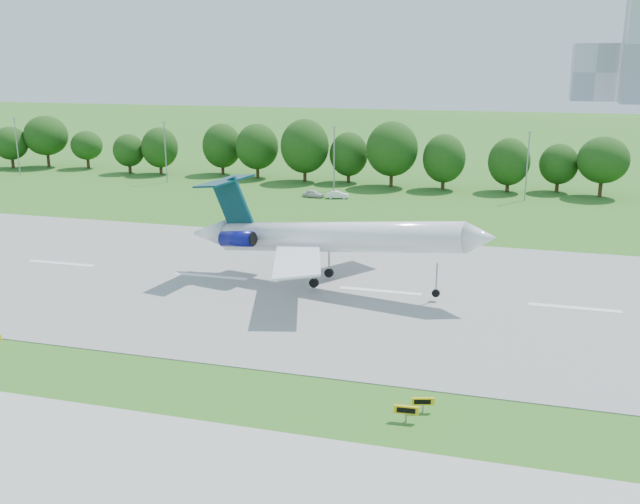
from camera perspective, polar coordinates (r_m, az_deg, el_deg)
The scene contains 9 objects.
ground at distance 55.22m, azimuth -0.16°, elevation -11.18°, with size 600.00×600.00×0.00m, color #2C651A.
runway at distance 77.78m, azimuth 4.86°, elevation -3.16°, with size 400.00×45.00×0.08m, color gray.
tree_line at distance 141.40m, azimuth 10.11°, elevation 7.61°, with size 288.40×8.40×10.40m.
light_poles at distance 131.80m, azimuth 8.58°, elevation 7.20°, with size 175.90×0.25×12.19m.
airliner at distance 77.84m, azimuth 0.20°, elevation 1.32°, with size 35.71×25.64×11.15m.
taxi_sign_centre at distance 52.59m, azimuth 8.25°, elevation -11.77°, with size 1.60×0.61×1.13m.
taxi_sign_right at distance 51.17m, azimuth 6.92°, elevation -12.45°, with size 1.74×0.33×1.22m.
service_vehicle_a at distance 128.62m, azimuth 1.42°, elevation 4.60°, with size 1.40×4.00×1.32m, color white.
service_vehicle_b at distance 129.65m, azimuth -0.52°, elevation 4.69°, with size 1.59×3.95×1.34m, color silver.
Camera 1 is at (13.43, -47.54, 24.68)m, focal length 40.00 mm.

